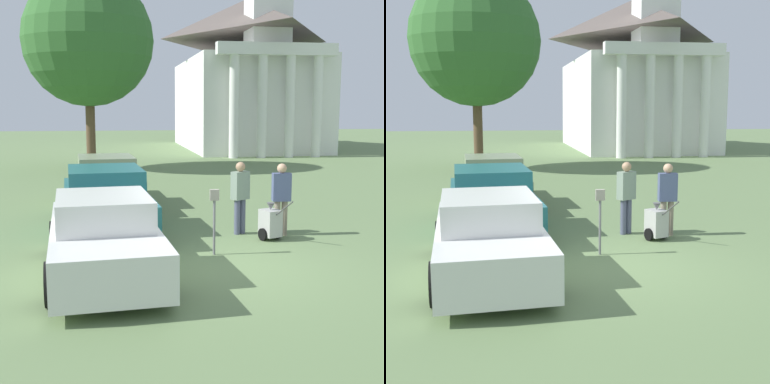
{
  "view_description": "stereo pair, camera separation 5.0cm",
  "coord_description": "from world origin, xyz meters",
  "views": [
    {
      "loc": [
        -2.04,
        -9.49,
        2.95
      ],
      "look_at": [
        -0.29,
        2.05,
        1.1
      ],
      "focal_mm": 50.0,
      "sensor_mm": 36.0,
      "label": 1
    },
    {
      "loc": [
        -1.99,
        -9.5,
        2.95
      ],
      "look_at": [
        -0.29,
        2.05,
        1.1
      ],
      "focal_mm": 50.0,
      "sensor_mm": 36.0,
      "label": 2
    }
  ],
  "objects": [
    {
      "name": "shade_tree",
      "position": [
        -2.97,
        16.57,
        6.03
      ],
      "size": [
        6.12,
        6.12,
        9.1
      ],
      "color": "brown",
      "rests_on": "ground_plane"
    },
    {
      "name": "person_supervisor",
      "position": [
        1.82,
        2.21,
        0.96
      ],
      "size": [
        0.44,
        0.25,
        1.68
      ],
      "rotation": [
        0.0,
        0.0,
        3.06
      ],
      "color": "gray",
      "rests_on": "ground_plane"
    },
    {
      "name": "church",
      "position": [
        7.61,
        28.23,
        5.71
      ],
      "size": [
        8.59,
        15.09,
        21.57
      ],
      "color": "white",
      "rests_on": "ground_plane"
    },
    {
      "name": "parking_meter",
      "position": [
        -0.02,
        0.82,
        0.93
      ],
      "size": [
        0.18,
        0.09,
        1.34
      ],
      "color": "slate",
      "rests_on": "ground_plane"
    },
    {
      "name": "ground_plane",
      "position": [
        0.0,
        0.0,
        0.0
      ],
      "size": [
        120.0,
        120.0,
        0.0
      ],
      "primitive_type": "plane",
      "color": "#607A4C"
    },
    {
      "name": "person_worker",
      "position": [
        0.92,
        2.51,
        0.97
      ],
      "size": [
        0.47,
        0.4,
        1.7
      ],
      "rotation": [
        0.0,
        0.0,
        3.66
      ],
      "color": "#515670",
      "rests_on": "ground_plane"
    },
    {
      "name": "parked_car_sage",
      "position": [
        -2.21,
        6.94,
        0.7
      ],
      "size": [
        2.27,
        5.0,
        1.5
      ],
      "rotation": [
        0.0,
        0.0,
        0.08
      ],
      "color": "gray",
      "rests_on": "ground_plane"
    },
    {
      "name": "parked_car_white",
      "position": [
        -2.21,
        -0.12,
        0.68
      ],
      "size": [
        2.22,
        4.86,
        1.45
      ],
      "rotation": [
        0.0,
        0.0,
        0.08
      ],
      "color": "silver",
      "rests_on": "ground_plane"
    },
    {
      "name": "parked_car_teal",
      "position": [
        -2.21,
        3.53,
        0.71
      ],
      "size": [
        2.38,
        5.24,
        1.52
      ],
      "rotation": [
        0.0,
        0.0,
        0.08
      ],
      "color": "#23666B",
      "rests_on": "ground_plane"
    },
    {
      "name": "equipment_cart",
      "position": [
        1.47,
        1.85,
        0.39
      ],
      "size": [
        0.55,
        0.99,
        1.0
      ],
      "rotation": [
        0.0,
        0.0,
        0.35
      ],
      "color": "#B2B2AD",
      "rests_on": "ground_plane"
    }
  ]
}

